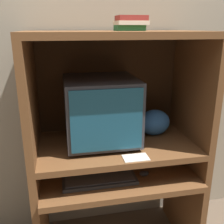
% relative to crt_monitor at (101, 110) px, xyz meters
% --- Properties ---
extents(wall_back, '(6.00, 0.06, 2.60)m').
position_rel_crt_monitor_xyz_m(wall_back, '(0.09, 0.31, 0.30)').
color(wall_back, gray).
rests_on(wall_back, ground_plane).
extents(desk_base, '(1.02, 0.60, 0.61)m').
position_rel_crt_monitor_xyz_m(desk_base, '(0.09, -0.07, -0.60)').
color(desk_base, brown).
rests_on(desk_base, ground_plane).
extents(desk_monitor_shelf, '(1.02, 0.56, 0.18)m').
position_rel_crt_monitor_xyz_m(desk_monitor_shelf, '(0.09, -0.04, -0.25)').
color(desk_monitor_shelf, brown).
rests_on(desk_monitor_shelf, desk_base).
extents(hutch_upper, '(1.02, 0.56, 0.67)m').
position_rel_crt_monitor_xyz_m(hutch_upper, '(0.09, 0.00, 0.23)').
color(hutch_upper, brown).
rests_on(hutch_upper, desk_monitor_shelf).
extents(crt_monitor, '(0.43, 0.43, 0.40)m').
position_rel_crt_monitor_xyz_m(crt_monitor, '(0.00, 0.00, 0.00)').
color(crt_monitor, '#333338').
rests_on(crt_monitor, desk_monitor_shelf).
extents(keyboard, '(0.44, 0.15, 0.03)m').
position_rel_crt_monitor_xyz_m(keyboard, '(-0.04, -0.17, -0.38)').
color(keyboard, '#2D2D30').
rests_on(keyboard, desk_base).
extents(mouse, '(0.06, 0.04, 0.03)m').
position_rel_crt_monitor_xyz_m(mouse, '(0.24, -0.16, -0.38)').
color(mouse, '#28282B').
rests_on(mouse, desk_base).
extents(snack_bag, '(0.21, 0.16, 0.17)m').
position_rel_crt_monitor_xyz_m(snack_bag, '(0.36, 0.04, -0.12)').
color(snack_bag, '#336BB7').
rests_on(snack_bag, desk_monitor_shelf).
extents(book_stack, '(0.17, 0.14, 0.08)m').
position_rel_crt_monitor_xyz_m(book_stack, '(0.17, -0.02, 0.50)').
color(book_stack, '#236638').
rests_on(book_stack, hutch_upper).
extents(paper_card, '(0.14, 0.09, 0.00)m').
position_rel_crt_monitor_xyz_m(paper_card, '(0.15, -0.26, -0.21)').
color(paper_card, beige).
rests_on(paper_card, desk_monitor_shelf).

